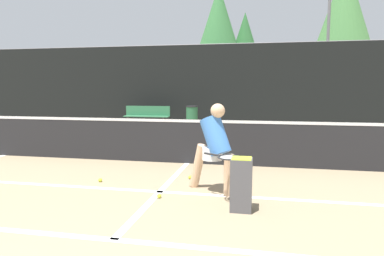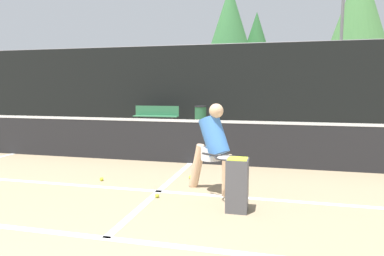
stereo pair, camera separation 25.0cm
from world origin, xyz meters
name	(u,v)px [view 1 (the left image)]	position (x,y,z in m)	size (l,w,h in m)	color
court_baseline_near	(114,240)	(0.00, 2.64, 0.00)	(11.00, 0.10, 0.01)	white
court_service_line	(160,192)	(0.00, 4.37, 0.00)	(8.25, 0.10, 0.01)	white
court_center_mark	(163,189)	(0.00, 4.54, 0.00)	(0.10, 3.81, 0.01)	white
net	(187,140)	(0.00, 6.45, 0.51)	(11.09, 0.09, 1.07)	slate
fence_back	(224,85)	(0.00, 13.87, 1.72)	(24.00, 0.06, 3.45)	black
player_practicing	(215,145)	(0.84, 4.54, 0.74)	(0.98, 1.01, 1.39)	#DBAD84
tennis_ball_scattered_4	(100,180)	(-1.18, 4.72, 0.03)	(0.07, 0.07, 0.07)	#D1E033
tennis_ball_scattered_6	(190,177)	(0.31, 5.21, 0.03)	(0.07, 0.07, 0.07)	#D1E033
tennis_ball_scattered_8	(159,196)	(0.08, 4.08, 0.03)	(0.07, 0.07, 0.07)	#D1E033
ball_hopper	(241,183)	(1.29, 3.81, 0.37)	(0.28, 0.28, 0.71)	#4C4C51
courtside_bench	(147,115)	(-3.06, 12.87, 0.48)	(1.90, 0.40, 0.86)	#33724C
trash_bin	(192,117)	(-1.11, 12.56, 0.45)	(0.48, 0.48, 0.90)	#28603D
parked_car	(185,106)	(-2.63, 18.13, 0.58)	(1.65, 4.35, 1.36)	#B7B7BC
floodlight_mast	(329,24)	(5.11, 19.68, 5.05)	(1.10, 0.24, 7.86)	slate
tree_west	(245,43)	(0.55, 20.54, 4.26)	(2.27, 2.27, 6.07)	brown
tree_mid	(344,7)	(6.67, 23.39, 6.73)	(3.57, 3.57, 9.53)	brown
tree_east	(219,24)	(-0.94, 19.65, 5.28)	(2.81, 2.81, 7.49)	brown
building_far	(242,78)	(0.00, 28.78, 2.40)	(36.00, 2.40, 4.80)	beige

